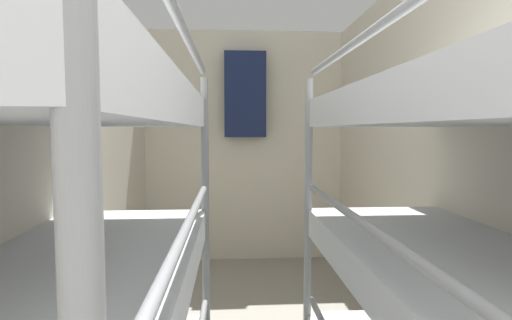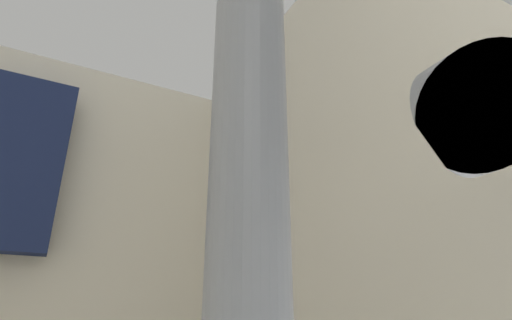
{
  "view_description": "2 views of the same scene",
  "coord_description": "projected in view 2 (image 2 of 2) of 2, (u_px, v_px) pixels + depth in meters",
  "views": [
    {
      "loc": [
        -0.15,
        0.19,
        1.44
      ],
      "look_at": [
        0.05,
        3.39,
        1.2
      ],
      "focal_mm": 28.0,
      "sensor_mm": 36.0,
      "label": 1
    },
    {
      "loc": [
        0.21,
        2.28,
        1.08
      ],
      "look_at": [
        0.65,
        3.11,
        1.46
      ],
      "focal_mm": 28.0,
      "sensor_mm": 36.0,
      "label": 2
    }
  ],
  "objects": [
    {
      "name": "hanging_coat",
      "position": [
        16.0,
        160.0,
        1.98
      ],
      "size": [
        0.44,
        0.12,
        0.9
      ],
      "color": "#192347"
    }
  ]
}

